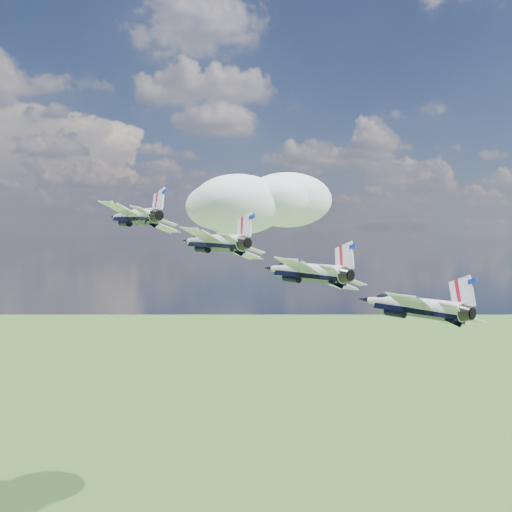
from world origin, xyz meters
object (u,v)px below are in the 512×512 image
object	(u,v)px
jet_2	(303,271)
jet_0	(133,216)
jet_1	(212,242)
jet_3	(409,305)

from	to	relation	value
jet_2	jet_0	bearing A→B (deg)	117.15
jet_1	jet_3	world-z (taller)	jet_1
jet_3	jet_1	bearing A→B (deg)	117.15
jet_1	jet_2	size ratio (longest dim) A/B	1.00
jet_0	jet_2	size ratio (longest dim) A/B	1.00
jet_0	jet_1	xyz separation A→B (m)	(9.55, -7.70, -3.32)
jet_1	jet_3	bearing A→B (deg)	-62.85
jet_0	jet_3	bearing A→B (deg)	-62.85
jet_0	jet_3	size ratio (longest dim) A/B	1.00
jet_0	jet_1	world-z (taller)	jet_0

